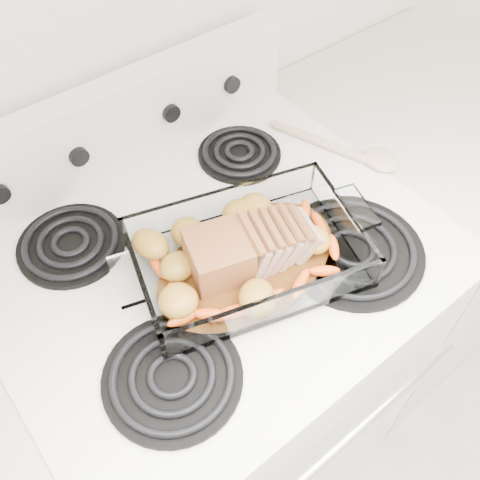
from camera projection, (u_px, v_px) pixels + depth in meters
electric_range at (219, 363)px, 1.30m from camera, size 0.78×0.70×1.12m
counter_right at (400, 236)px, 1.57m from camera, size 0.58×0.68×0.93m
baking_dish at (247, 258)px, 0.90m from camera, size 0.37×0.24×0.07m
pork_roast at (241, 253)px, 0.87m from camera, size 0.22×0.10×0.08m
roast_vegetables at (232, 242)px, 0.91m from camera, size 0.36×0.20×0.04m
wooden_spoon at (353, 151)px, 1.09m from camera, size 0.13×0.27×0.02m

